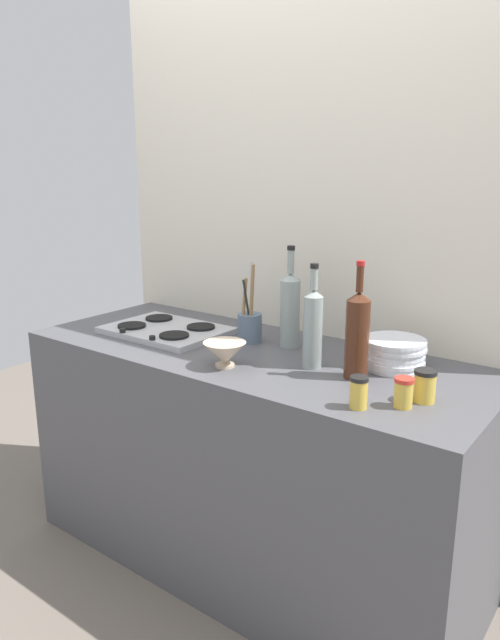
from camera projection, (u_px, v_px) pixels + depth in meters
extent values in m
plane|color=#6B6056|center=(250.00, 558.00, 2.41)|extent=(6.00, 6.00, 0.00)
cube|color=#4C4C51|center=(250.00, 459.00, 2.30)|extent=(1.80, 0.70, 0.90)
cube|color=beige|center=(305.00, 239.00, 2.38)|extent=(1.90, 0.06, 2.57)
cube|color=#B2B2B7|center=(166.00, 330.00, 2.42)|extent=(0.49, 0.35, 0.02)
cylinder|color=black|center=(132.00, 326.00, 2.42)|extent=(0.12, 0.12, 0.01)
cylinder|color=black|center=(174.00, 335.00, 2.28)|extent=(0.12, 0.12, 0.01)
cylinder|color=black|center=(159.00, 318.00, 2.55)|extent=(0.12, 0.12, 0.01)
cylinder|color=black|center=(201.00, 327.00, 2.41)|extent=(0.12, 0.12, 0.01)
cylinder|color=black|center=(122.00, 331.00, 2.34)|extent=(0.02, 0.02, 0.02)
cylinder|color=black|center=(152.00, 338.00, 2.24)|extent=(0.02, 0.02, 0.02)
cylinder|color=white|center=(394.00, 366.00, 2.00)|extent=(0.21, 0.21, 0.01)
cylinder|color=white|center=(392.00, 363.00, 2.00)|extent=(0.21, 0.21, 0.01)
cylinder|color=white|center=(393.00, 360.00, 1.99)|extent=(0.21, 0.21, 0.01)
cylinder|color=white|center=(393.00, 356.00, 1.99)|extent=(0.21, 0.21, 0.01)
cylinder|color=white|center=(394.00, 353.00, 1.99)|extent=(0.21, 0.21, 0.01)
cylinder|color=white|center=(393.00, 350.00, 1.99)|extent=(0.21, 0.21, 0.01)
cylinder|color=white|center=(395.00, 347.00, 1.98)|extent=(0.21, 0.21, 0.01)
cylinder|color=white|center=(395.00, 343.00, 1.98)|extent=(0.21, 0.21, 0.01)
cylinder|color=white|center=(395.00, 341.00, 1.97)|extent=(0.21, 0.21, 0.01)
cylinder|color=gray|center=(290.00, 314.00, 2.20)|extent=(0.08, 0.08, 0.26)
cone|color=gray|center=(291.00, 277.00, 2.17)|extent=(0.08, 0.08, 0.03)
cylinder|color=gray|center=(291.00, 262.00, 2.15)|extent=(0.03, 0.03, 0.09)
cylinder|color=black|center=(291.00, 248.00, 2.14)|extent=(0.03, 0.03, 0.02)
cylinder|color=gray|center=(313.00, 332.00, 1.97)|extent=(0.07, 0.07, 0.25)
cone|color=gray|center=(314.00, 293.00, 1.94)|extent=(0.07, 0.07, 0.02)
cylinder|color=gray|center=(314.00, 279.00, 1.93)|extent=(0.02, 0.02, 0.07)
cylinder|color=black|center=(315.00, 266.00, 1.92)|extent=(0.03, 0.03, 0.02)
cylinder|color=#472314|center=(357.00, 340.00, 1.87)|extent=(0.08, 0.08, 0.26)
cone|color=#472314|center=(359.00, 296.00, 1.83)|extent=(0.08, 0.08, 0.03)
cylinder|color=#472314|center=(360.00, 279.00, 1.82)|extent=(0.02, 0.02, 0.08)
cylinder|color=#B21E1E|center=(361.00, 263.00, 1.81)|extent=(0.03, 0.03, 0.02)
cylinder|color=beige|center=(225.00, 365.00, 2.01)|extent=(0.07, 0.07, 0.01)
cone|color=beige|center=(225.00, 353.00, 2.00)|extent=(0.15, 0.15, 0.08)
cylinder|color=slate|center=(250.00, 328.00, 2.29)|extent=(0.10, 0.10, 0.11)
cylinder|color=#997247|center=(244.00, 305.00, 2.25)|extent=(0.03, 0.02, 0.21)
cylinder|color=#262626|center=(247.00, 306.00, 2.24)|extent=(0.02, 0.04, 0.21)
cylinder|color=#997247|center=(252.00, 299.00, 2.23)|extent=(0.04, 0.03, 0.27)
cylinder|color=#B7B7B2|center=(252.00, 297.00, 2.27)|extent=(0.04, 0.05, 0.27)
cylinder|color=gold|center=(359.00, 394.00, 1.65)|extent=(0.05, 0.05, 0.08)
cylinder|color=black|center=(359.00, 379.00, 1.64)|extent=(0.05, 0.05, 0.01)
cylinder|color=gold|center=(425.00, 388.00, 1.70)|extent=(0.06, 0.06, 0.09)
cylinder|color=black|center=(426.00, 372.00, 1.69)|extent=(0.07, 0.07, 0.01)
cylinder|color=gold|center=(403.00, 395.00, 1.66)|extent=(0.05, 0.05, 0.08)
cylinder|color=red|center=(404.00, 380.00, 1.65)|extent=(0.06, 0.06, 0.01)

